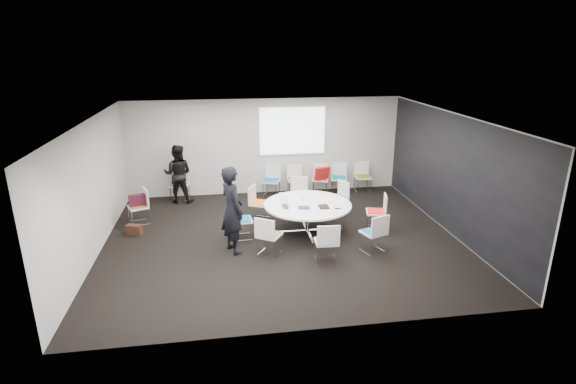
{
  "coord_description": "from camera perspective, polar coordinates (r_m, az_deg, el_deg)",
  "views": [
    {
      "loc": [
        -1.3,
        -9.41,
        4.29
      ],
      "look_at": [
        0.2,
        0.4,
        1.0
      ],
      "focal_mm": 28.0,
      "sensor_mm": 36.0,
      "label": 1
    }
  ],
  "objects": [
    {
      "name": "papers_front",
      "position": [
        10.64,
        6.42,
        -1.31
      ],
      "size": [
        0.32,
        0.24,
        0.0
      ],
      "primitive_type": "cube",
      "rotation": [
        0.0,
        0.0,
        -0.12
      ],
      "color": "white",
      "rests_on": "conference_table"
    },
    {
      "name": "chair_spare_left",
      "position": [
        11.79,
        -18.35,
        -2.55
      ],
      "size": [
        0.59,
        0.59,
        0.88
      ],
      "rotation": [
        0.0,
        0.0,
        1.95
      ],
      "color": "silver",
      "rests_on": "ground"
    },
    {
      "name": "chair_ring_b",
      "position": [
        11.86,
        6.28,
        -1.56
      ],
      "size": [
        0.59,
        0.6,
        0.88
      ],
      "rotation": [
        0.0,
        0.0,
        1.98
      ],
      "color": "silver",
      "rests_on": "ground"
    },
    {
      "name": "phone",
      "position": [
        10.24,
        6.35,
        -2.1
      ],
      "size": [
        0.15,
        0.09,
        0.01
      ],
      "primitive_type": "cube",
      "rotation": [
        0.0,
        0.0,
        -0.18
      ],
      "color": "black",
      "rests_on": "conference_table"
    },
    {
      "name": "person_main",
      "position": [
        9.55,
        -7.11,
        -2.28
      ],
      "size": [
        0.7,
        0.82,
        1.9
      ],
      "primitive_type": "imported",
      "rotation": [
        0.0,
        0.0,
        1.99
      ],
      "color": "black",
      "rests_on": "ground"
    },
    {
      "name": "laptop",
      "position": [
        10.29,
        -0.1,
        -1.82
      ],
      "size": [
        0.21,
        0.31,
        0.02
      ],
      "primitive_type": "imported",
      "rotation": [
        0.0,
        0.0,
        1.62
      ],
      "color": "#333338",
      "rests_on": "conference_table"
    },
    {
      "name": "laptop_lid",
      "position": [
        10.45,
        -0.58,
        -0.82
      ],
      "size": [
        0.15,
        0.27,
        0.22
      ],
      "primitive_type": "cube",
      "rotation": [
        0.0,
        0.0,
        2.04
      ],
      "color": "silver",
      "rests_on": "conference_table"
    },
    {
      "name": "room_shell",
      "position": [
        9.94,
        -0.25,
        1.44
      ],
      "size": [
        8.08,
        7.08,
        2.88
      ],
      "color": "black",
      "rests_on": "ground"
    },
    {
      "name": "notebook_black",
      "position": [
        10.3,
        4.56,
        -1.87
      ],
      "size": [
        0.22,
        0.3,
        0.02
      ],
      "primitive_type": "cube",
      "rotation": [
        0.0,
        0.0,
        -0.01
      ],
      "color": "black",
      "rests_on": "conference_table"
    },
    {
      "name": "chair_ring_h",
      "position": [
        9.88,
        10.78,
        -5.98
      ],
      "size": [
        0.59,
        0.58,
        0.88
      ],
      "rotation": [
        0.0,
        0.0,
        6.63
      ],
      "color": "silver",
      "rests_on": "ground"
    },
    {
      "name": "person_back",
      "position": [
        12.92,
        -13.8,
        2.25
      ],
      "size": [
        0.89,
        0.74,
        1.65
      ],
      "primitive_type": "imported",
      "rotation": [
        0.0,
        0.0,
        2.99
      ],
      "color": "black",
      "rests_on": "ground"
    },
    {
      "name": "chair_ring_d",
      "position": [
        11.45,
        -3.64,
        -2.22
      ],
      "size": [
        0.61,
        0.61,
        0.88
      ],
      "rotation": [
        0.0,
        0.0,
        4.25
      ],
      "color": "silver",
      "rests_on": "ground"
    },
    {
      "name": "tablet_folio",
      "position": [
        10.22,
        2.04,
        -1.98
      ],
      "size": [
        0.29,
        0.24,
        0.03
      ],
      "primitive_type": "cube",
      "rotation": [
        0.0,
        0.0,
        -0.15
      ],
      "color": "navy",
      "rests_on": "conference_table"
    },
    {
      "name": "chair_back_e",
      "position": [
        13.83,
        9.45,
        1.22
      ],
      "size": [
        0.48,
        0.47,
        0.88
      ],
      "rotation": [
        0.0,
        0.0,
        3.09
      ],
      "color": "silver",
      "rests_on": "ground"
    },
    {
      "name": "chair_back_c",
      "position": [
        13.47,
        4.1,
        0.95
      ],
      "size": [
        0.56,
        0.55,
        0.88
      ],
      "rotation": [
        0.0,
        0.0,
        2.89
      ],
      "color": "silver",
      "rests_on": "ground"
    },
    {
      "name": "maroon_bag",
      "position": [
        11.67,
        -18.59,
        -0.98
      ],
      "size": [
        0.42,
        0.26,
        0.28
      ],
      "primitive_type": "cube",
      "rotation": [
        0.0,
        0.0,
        0.34
      ],
      "color": "#431222",
      "rests_on": "chair_spare_left"
    },
    {
      "name": "chair_ring_g",
      "position": [
        9.31,
        4.9,
        -7.28
      ],
      "size": [
        0.49,
        0.48,
        0.88
      ],
      "rotation": [
        0.0,
        0.0,
        6.22
      ],
      "color": "silver",
      "rests_on": "ground"
    },
    {
      "name": "chair_ring_e",
      "position": [
        10.43,
        -5.91,
        -4.41
      ],
      "size": [
        0.48,
        0.49,
        0.88
      ],
      "rotation": [
        0.0,
        0.0,
        4.78
      ],
      "color": "silver",
      "rests_on": "ground"
    },
    {
      "name": "chair_back_d",
      "position": [
        13.62,
        6.46,
        1.08
      ],
      "size": [
        0.56,
        0.55,
        0.88
      ],
      "rotation": [
        0.0,
        0.0,
        2.89
      ],
      "color": "silver",
      "rests_on": "ground"
    },
    {
      "name": "papers_right",
      "position": [
        10.89,
        5.15,
        -0.81
      ],
      "size": [
        0.37,
        0.35,
        0.0
      ],
      "primitive_type": "cube",
      "rotation": [
        0.0,
        0.0,
        0.66
      ],
      "color": "white",
      "rests_on": "conference_table"
    },
    {
      "name": "chair_ring_c",
      "position": [
        12.1,
        1.39,
        -1.03
      ],
      "size": [
        0.54,
        0.53,
        0.88
      ],
      "rotation": [
        0.0,
        0.0,
        2.94
      ],
      "color": "silver",
      "rests_on": "ground"
    },
    {
      "name": "projection_screen",
      "position": [
        13.27,
        0.57,
        7.75
      ],
      "size": [
        1.9,
        0.03,
        1.35
      ],
      "primitive_type": "cube",
      "color": "white",
      "rests_on": "room_shell"
    },
    {
      "name": "chair_person_back",
      "position": [
        13.23,
        -13.55,
        0.16
      ],
      "size": [
        0.57,
        0.56,
        0.88
      ],
      "rotation": [
        0.0,
        0.0,
        2.84
      ],
      "color": "silver",
      "rests_on": "ground"
    },
    {
      "name": "cup",
      "position": [
        10.82,
        1.92,
        -0.62
      ],
      "size": [
        0.08,
        0.08,
        0.09
      ],
      "primitive_type": "cylinder",
      "color": "white",
      "rests_on": "conference_table"
    },
    {
      "name": "brown_bag",
      "position": [
        11.21,
        -18.96,
        -4.54
      ],
      "size": [
        0.39,
        0.26,
        0.24
      ],
      "primitive_type": "cube",
      "rotation": [
        0.0,
        0.0,
        -0.31
      ],
      "color": "#351D11",
      "rests_on": "ground"
    },
    {
      "name": "chair_back_b",
      "position": [
        13.37,
        0.95,
        0.88
      ],
      "size": [
        0.47,
        0.46,
        0.88
      ],
      "rotation": [
        0.0,
        0.0,
        3.12
      ],
      "color": "silver",
      "rests_on": "ground"
    },
    {
      "name": "red_jacket",
      "position": [
        13.13,
        4.34,
        2.43
      ],
      "size": [
        0.47,
        0.28,
        0.36
      ],
      "primitive_type": "cube",
      "rotation": [
        0.17,
        0.0,
        0.28
      ],
      "color": "#AC1715",
      "rests_on": "chair_back_c"
    },
    {
      "name": "chair_ring_f",
      "position": [
        9.59,
        -2.43,
        -6.43
      ],
      "size": [
        0.63,
        0.63,
        0.88
      ],
      "rotation": [
        0.0,
        0.0,
        5.71
      ],
      "color": "silver",
      "rests_on": "ground"
    },
    {
      "name": "chair_back_a",
      "position": [
        13.27,
        -2.12,
        0.73
      ],
      "size": [
        0.6,
        0.59,
        0.88
      ],
      "rotation": [
        0.0,
        0.0,
        2.75
      ],
      "color": "silver",
      "rests_on": "ground"
    },
    {
      "name": "conference_table",
      "position": [
        10.56,
        2.49,
        -2.59
      ],
      "size": [
        2.05,
        2.05,
        0.73
      ],
      "color": "silver",
      "rests_on": "ground"
    },
    {
      "name": "chair_ring_a",
      "position": [
        11.04,
        11.1,
        -3.33
      ],
      "size": [
        0.55,
        0.56,
        0.88
      ],
      "rotation": [
        0.0,
        0.0,
        1.31
      ],
      "color": "silver",
      "rests_on": "ground"
    }
  ]
}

